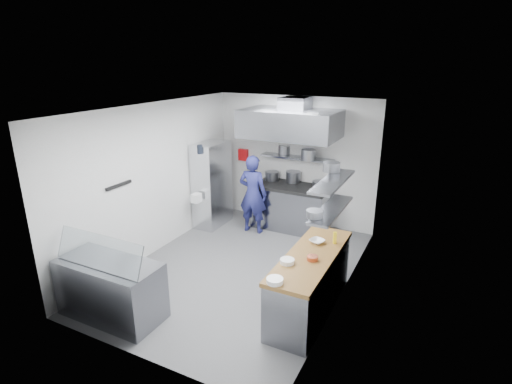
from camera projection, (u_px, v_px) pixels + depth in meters
The scene contains 36 objects.
floor at pixel (241, 268), 7.06m from camera, with size 5.00×5.00×0.00m, color #48484A.
ceiling at pixel (239, 108), 6.17m from camera, with size 5.00×5.00×0.00m, color silver.
wall_back at pixel (295, 161), 8.73m from camera, with size 3.60×0.02×2.80m, color white.
wall_front at pixel (133, 257), 4.49m from camera, with size 3.60×0.02×2.80m, color white.
wall_left at pixel (155, 180), 7.38m from camera, with size 5.00×0.02×2.80m, color white.
wall_right at pixel (347, 211), 5.85m from camera, with size 5.00×0.02×2.80m, color white.
gas_range at pixel (291, 208), 8.65m from camera, with size 1.60×0.80×0.90m, color gray.
cooktop at pixel (292, 187), 8.50m from camera, with size 1.57×0.78×0.06m, color black.
stock_pot_left at pixel (272, 176), 8.85m from camera, with size 0.30×0.30×0.20m, color slate.
stock_pot_mid at pixel (293, 177), 8.71m from camera, with size 0.32×0.32×0.24m, color slate.
stock_pot_right at pixel (319, 185), 8.28m from camera, with size 0.28×0.28×0.16m, color slate.
over_range_shelf at pixel (297, 158), 8.52m from camera, with size 1.60×0.30×0.04m, color gray.
shelf_pot_a at pixel (284, 150), 8.77m from camera, with size 0.26×0.26×0.18m, color slate.
shelf_pot_b at pixel (308, 155), 8.21m from camera, with size 0.30×0.30×0.22m, color slate.
extractor_hood at pixel (290, 124), 7.92m from camera, with size 1.90×1.15×0.55m, color gray.
hood_duct at pixel (295, 103), 7.99m from camera, with size 0.55×0.55×0.24m, color slate.
red_firebox at pixel (243, 155), 9.21m from camera, with size 0.22×0.10×0.26m, color red.
chef at pixel (253, 194), 8.34m from camera, with size 0.61×0.40×1.67m, color navy.
wire_rack at pixel (212, 184), 8.69m from camera, with size 0.50×0.90×1.85m, color silver.
rack_bin_a at pixel (196, 198), 8.22m from camera, with size 0.16×0.20×0.18m, color white.
rack_bin_b at pixel (209, 169), 8.49m from camera, with size 0.15×0.20×0.18m, color yellow.
rack_jar at pixel (200, 149), 8.00m from camera, with size 0.11×0.11×0.18m, color black.
knife_strip at pixel (119, 185), 6.56m from camera, with size 0.04×0.55×0.05m, color black.
prep_counter_base at pixel (310, 284), 5.79m from camera, with size 0.62×2.00×0.84m, color gray.
prep_counter_top at pixel (311, 256), 5.64m from camera, with size 0.65×2.04×0.06m, color brown.
plate_stack_a at pixel (275, 281), 4.91m from camera, with size 0.21×0.21×0.06m, color white.
plate_stack_b at pixel (287, 261), 5.38m from camera, with size 0.20×0.20×0.06m, color white.
copper_pan at pixel (312, 258), 5.47m from camera, with size 0.16×0.16×0.06m, color #B85433.
squeeze_bottle at pixel (335, 238), 5.95m from camera, with size 0.06×0.06×0.18m, color yellow.
mixing_bowl at pixel (317, 241), 5.98m from camera, with size 0.22×0.22×0.05m, color white.
wall_shelf_lower at pixel (331, 210), 5.63m from camera, with size 0.30×1.30×0.04m, color gray.
wall_shelf_upper at pixel (333, 181), 5.50m from camera, with size 0.30×1.30×0.04m, color gray.
shelf_pot_c at pixel (314, 214), 5.29m from camera, with size 0.22×0.22×0.10m, color slate.
shelf_pot_d at pixel (332, 167), 5.88m from camera, with size 0.25×0.25×0.14m, color slate.
display_case at pixel (111, 289), 5.65m from camera, with size 1.50×0.70×0.85m, color gray.
display_glass at pixel (99, 252), 5.35m from camera, with size 1.47×0.02×0.45m, color silver.
Camera 1 is at (3.05, -5.48, 3.52)m, focal length 28.00 mm.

